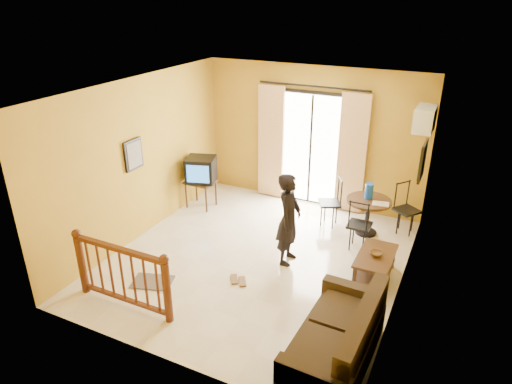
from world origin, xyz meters
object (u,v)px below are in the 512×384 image
at_px(sofa, 339,341).
at_px(dining_table, 368,207).
at_px(television, 201,170).
at_px(coffee_table, 375,262).
at_px(standing_person, 289,219).

bearing_deg(sofa, dining_table, 99.73).
xyz_separation_m(television, coffee_table, (3.72, -0.99, -0.54)).
relative_size(coffee_table, standing_person, 0.61).
bearing_deg(standing_person, television, 60.53).
xyz_separation_m(coffee_table, sofa, (0.00, -1.94, 0.04)).
height_order(coffee_table, sofa, sofa).
relative_size(television, standing_person, 0.44).
xyz_separation_m(dining_table, coffee_table, (0.45, -1.36, -0.25)).
height_order(sofa, standing_person, standing_person).
relative_size(dining_table, standing_person, 0.52).
distance_m(television, dining_table, 3.31).
bearing_deg(sofa, coffee_table, 92.09).
distance_m(television, sofa, 4.77).
height_order(dining_table, coffee_table, dining_table).
distance_m(dining_table, sofa, 3.34).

